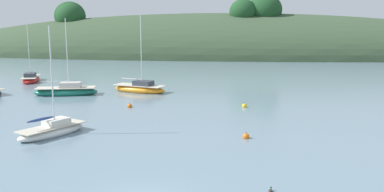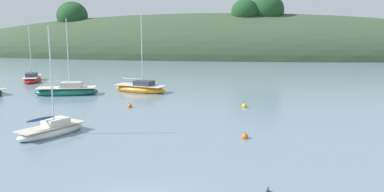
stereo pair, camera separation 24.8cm
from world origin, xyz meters
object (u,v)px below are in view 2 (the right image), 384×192
object	(u,v)px
sailboat_white_near	(52,130)
mooring_buoy_inner	(245,106)
duck_lone_right	(268,191)
sailboat_teal_outer	(67,91)
sailboat_grey_yawl	(32,79)
sailboat_cream_ketch	(141,88)
mooring_buoy_channel	(130,106)
mooring_buoy_outer	(245,137)

from	to	relation	value
sailboat_white_near	mooring_buoy_inner	size ratio (longest dim) A/B	13.79
mooring_buoy_inner	duck_lone_right	xyz separation A→B (m)	(0.79, -19.12, -0.07)
sailboat_white_near	mooring_buoy_inner	distance (m)	17.07
sailboat_teal_outer	mooring_buoy_inner	world-z (taller)	sailboat_teal_outer
sailboat_grey_yawl	sailboat_cream_ketch	bearing A→B (deg)	-22.61
sailboat_teal_outer	sailboat_cream_ketch	size ratio (longest dim) A/B	0.95
sailboat_teal_outer	sailboat_white_near	bearing A→B (deg)	-69.91
duck_lone_right	mooring_buoy_channel	bearing A→B (deg)	121.76
mooring_buoy_outer	duck_lone_right	xyz separation A→B (m)	(0.89, -8.69, -0.07)
sailboat_cream_ketch	sailboat_teal_outer	bearing A→B (deg)	-159.58
sailboat_white_near	mooring_buoy_outer	bearing A→B (deg)	2.62
mooring_buoy_channel	mooring_buoy_outer	world-z (taller)	same
mooring_buoy_inner	mooring_buoy_outer	world-z (taller)	same
sailboat_teal_outer	sailboat_grey_yawl	bearing A→B (deg)	133.15
mooring_buoy_inner	sailboat_white_near	bearing A→B (deg)	-139.79
sailboat_cream_ketch	sailboat_white_near	bearing A→B (deg)	-94.98
sailboat_white_near	sailboat_grey_yawl	size ratio (longest dim) A/B	0.94
mooring_buoy_outer	sailboat_teal_outer	bearing A→B (deg)	140.97
mooring_buoy_channel	sailboat_white_near	bearing A→B (deg)	-105.48
mooring_buoy_channel	mooring_buoy_outer	size ratio (longest dim) A/B	1.00
sailboat_grey_yawl	mooring_buoy_outer	distance (m)	37.05
mooring_buoy_outer	duck_lone_right	size ratio (longest dim) A/B	1.27
sailboat_white_near	mooring_buoy_outer	size ratio (longest dim) A/B	13.79
sailboat_cream_ketch	duck_lone_right	bearing A→B (deg)	-65.33
sailboat_white_near	duck_lone_right	world-z (taller)	sailboat_white_near
mooring_buoy_channel	sailboat_grey_yawl	bearing A→B (deg)	138.42
sailboat_cream_ketch	duck_lone_right	world-z (taller)	sailboat_cream_ketch
sailboat_cream_ketch	mooring_buoy_channel	xyz separation A→B (m)	(1.11, -8.66, -0.27)
sailboat_grey_yawl	mooring_buoy_channel	xyz separation A→B (m)	(17.41, -15.45, -0.24)
mooring_buoy_channel	mooring_buoy_inner	size ratio (longest dim) A/B	1.00
sailboat_grey_yawl	mooring_buoy_channel	bearing A→B (deg)	-41.58
sailboat_teal_outer	sailboat_cream_ketch	bearing A→B (deg)	20.42
sailboat_grey_yawl	mooring_buoy_inner	bearing A→B (deg)	-27.22
sailboat_teal_outer	sailboat_white_near	world-z (taller)	sailboat_teal_outer
sailboat_cream_ketch	mooring_buoy_inner	distance (m)	13.65
sailboat_white_near	sailboat_teal_outer	bearing A→B (deg)	110.09
sailboat_grey_yawl	duck_lone_right	xyz separation A→B (m)	(28.52, -33.38, -0.31)
sailboat_cream_ketch	mooring_buoy_channel	size ratio (longest dim) A/B	16.11
sailboat_grey_yawl	mooring_buoy_inner	xyz separation A→B (m)	(27.73, -14.26, -0.24)
sailboat_white_near	mooring_buoy_channel	size ratio (longest dim) A/B	13.79
sailboat_cream_ketch	sailboat_grey_yawl	bearing A→B (deg)	157.39
sailboat_grey_yawl	mooring_buoy_inner	world-z (taller)	sailboat_grey_yawl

